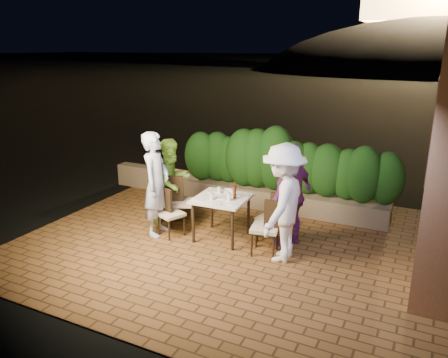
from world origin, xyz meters
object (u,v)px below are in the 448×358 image
Objects in this scene: chair_right_front at (265,227)px; diner_white at (283,203)px; diner_purple at (292,195)px; dining_table at (221,218)px; diner_blue at (156,184)px; chair_left_back at (183,201)px; parapet_lamp at (171,167)px; chair_right_back at (271,217)px; chair_left_front at (171,213)px; beer_bottle at (235,190)px; bowl at (227,191)px; diner_green at (172,182)px.

diner_white reaches higher than chair_right_front.
diner_white is 0.57m from diner_purple.
diner_blue is (-1.11, -0.31, 0.55)m from dining_table.
chair_left_back is 6.87× the size of parapet_lamp.
chair_right_back is 6.28× the size of parapet_lamp.
dining_table is at bearing -84.66° from diner_blue.
chair_left_back is 1.82m from chair_right_front.
chair_right_back is 0.48× the size of diner_blue.
diner_blue reaches higher than dining_table.
diner_purple is 3.67m from parapet_lamp.
diner_white reaches higher than chair_right_back.
dining_table is 0.89m from chair_left_front.
beer_bottle is 0.16× the size of diner_white.
chair_left_front is 0.57m from diner_blue.
diner_blue reaches higher than chair_right_front.
bowl is (-0.03, 0.30, 0.40)m from dining_table.
diner_green reaches higher than bowl.
diner_blue reaches higher than beer_bottle.
chair_right_front reaches higher than parapet_lamp.
diner_purple is at bearing -0.45° from bowl.
parapet_lamp is at bearing 140.36° from dining_table.
chair_right_back is (0.85, -0.04, -0.33)m from bowl.
chair_left_back is 0.52× the size of diner_blue.
diner_green is 1.90m from parapet_lamp.
chair_left_front is 0.45× the size of diner_white.
diner_purple reaches higher than parapet_lamp.
parapet_lamp is at bearing 145.37° from chair_left_front.
dining_table is 1.25m from diner_green.
dining_table is 0.91m from chair_left_back.
beer_bottle is at bearing 31.13° from chair_right_back.
chair_left_front is (-0.85, -0.28, 0.04)m from dining_table.
chair_left_front is 0.47m from chair_left_back.
diner_blue is at bearing -7.36° from chair_right_front.
chair_right_front is 0.53× the size of diner_purple.
dining_table is at bearing 29.41° from chair_right_back.
chair_left_back is at bearing -102.30° from diner_white.
chair_right_back is 3.38m from parapet_lamp.
dining_table is 1.04× the size of chair_left_front.
chair_right_front is (0.91, -0.52, -0.31)m from bowl.
chair_left_back is 1.70m from chair_right_back.
chair_left_back is at bearing -22.81° from chair_right_front.
chair_left_back reaches higher than chair_left_front.
diner_white reaches higher than bowl.
diner_green reaches higher than beer_bottle.
dining_table is 1.28m from diner_blue.
bowl is 1.26× the size of parapet_lamp.
chair_right_front is 0.57× the size of diner_green.
diner_purple is at bearing -127.09° from chair_right_front.
beer_bottle is 1.01m from diner_white.
diner_white reaches higher than chair_left_front.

